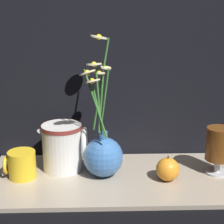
{
  "coord_description": "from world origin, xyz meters",
  "views": [
    {
      "loc": [
        -0.04,
        -0.97,
        0.49
      ],
      "look_at": [
        -0.01,
        0.0,
        0.2
      ],
      "focal_mm": 60.0,
      "sensor_mm": 36.0,
      "label": 1
    }
  ],
  "objects": [
    {
      "name": "yellow_mug",
      "position": [
        -0.27,
        0.01,
        0.05
      ],
      "size": [
        0.09,
        0.08,
        0.08
      ],
      "color": "yellow",
      "rests_on": "shelf"
    },
    {
      "name": "ceramic_pitcher",
      "position": [
        -0.15,
        0.06,
        0.09
      ],
      "size": [
        0.14,
        0.12,
        0.15
      ],
      "color": "white",
      "rests_on": "shelf"
    },
    {
      "name": "shelf",
      "position": [
        0.0,
        0.0,
        0.01
      ],
      "size": [
        0.73,
        0.32,
        0.01
      ],
      "color": "tan",
      "rests_on": "ground_plane"
    },
    {
      "name": "tea_glass",
      "position": [
        0.29,
        0.01,
        0.1
      ],
      "size": [
        0.07,
        0.07,
        0.14
      ],
      "color": "silver",
      "rests_on": "shelf"
    },
    {
      "name": "ground_plane",
      "position": [
        0.0,
        0.0,
        0.0
      ],
      "size": [
        6.0,
        6.0,
        0.0
      ],
      "primitive_type": "plane",
      "color": "black"
    },
    {
      "name": "vase_with_flowers",
      "position": [
        -0.04,
        0.01,
        0.08
      ],
      "size": [
        0.12,
        0.16,
        0.4
      ],
      "color": "#3F72B7",
      "rests_on": "shelf"
    },
    {
      "name": "orange_fruit",
      "position": [
        0.14,
        -0.02,
        0.04
      ],
      "size": [
        0.07,
        0.07,
        0.07
      ],
      "color": "orange",
      "rests_on": "shelf"
    }
  ]
}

